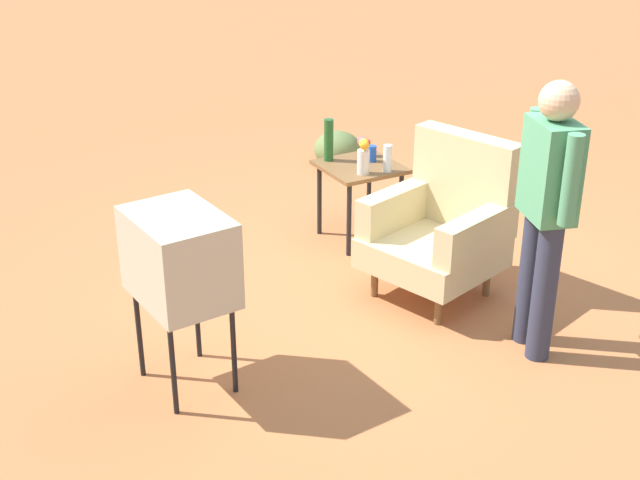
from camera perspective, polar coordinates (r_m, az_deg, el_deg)
ground_plane at (r=5.89m, az=6.21°, el=-3.36°), size 60.00×60.00×0.00m
armchair at (r=5.71m, az=8.19°, el=1.10°), size 0.95×0.97×1.06m
side_table at (r=6.44m, az=2.67°, el=4.29°), size 0.56×0.56×0.60m
tv_on_stand at (r=4.58m, az=-9.29°, el=-1.20°), size 0.64×0.50×1.03m
person_standing at (r=4.97m, az=14.83°, el=2.33°), size 0.55×0.32×1.64m
soda_can_blue at (r=6.47m, az=3.48°, el=5.75°), size 0.07×0.07×0.12m
bottle_short_clear at (r=6.26m, az=4.51°, el=5.43°), size 0.06×0.06×0.20m
bottle_wine_green at (r=6.45m, az=0.58°, el=6.66°), size 0.07×0.07×0.32m
soda_can_red at (r=6.59m, az=3.07°, el=6.11°), size 0.07×0.07×0.12m
flower_vase at (r=6.19m, az=2.90°, el=5.71°), size 0.15×0.10×0.27m
shrub_near at (r=8.09m, az=1.18°, el=6.05°), size 0.44×0.44×0.34m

